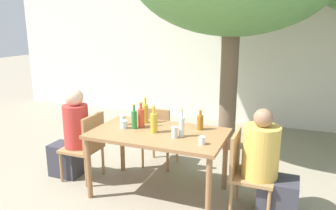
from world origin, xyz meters
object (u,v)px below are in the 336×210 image
object	(u,v)px
patio_chair_0	(87,143)
amber_bottle_0	(200,122)
patio_chair_1	(245,168)
drinking_glass_1	(124,124)
patio_chair_2	(158,134)
person_seated_0	(72,138)
drinking_glass_3	(202,140)
drinking_glass_0	(123,120)
water_bottle_2	(182,126)
person_seated_1	(268,169)
oil_cruet_1	(145,113)
drinking_glass_2	(175,132)
soda_bottle_3	(141,117)
dining_table_front	(158,139)
green_bottle_5	(134,119)
oil_cruet_4	(154,122)

from	to	relation	value
patio_chair_0	amber_bottle_0	distance (m)	1.49
patio_chair_1	drinking_glass_1	bearing A→B (deg)	91.09
patio_chair_2	patio_chair_0	bearing A→B (deg)	44.56
person_seated_0	drinking_glass_3	size ratio (longest dim) A/B	14.28
drinking_glass_0	patio_chair_0	bearing A→B (deg)	-169.09
patio_chair_1	water_bottle_2	size ratio (longest dim) A/B	2.88
person_seated_1	patio_chair_0	bearing A→B (deg)	90.00
patio_chair_0	oil_cruet_1	bearing A→B (deg)	110.96
person_seated_1	water_bottle_2	bearing A→B (deg)	93.00
drinking_glass_0	person_seated_0	bearing A→B (deg)	-172.58
drinking_glass_3	patio_chair_0	bearing A→B (deg)	172.83
oil_cruet_1	drinking_glass_2	distance (m)	0.66
patio_chair_0	drinking_glass_0	world-z (taller)	drinking_glass_0
patio_chair_2	drinking_glass_2	xyz separation A→B (m)	(0.55, -0.80, 0.34)
soda_bottle_3	drinking_glass_2	world-z (taller)	soda_bottle_3
patio_chair_2	water_bottle_2	distance (m)	1.03
dining_table_front	oil_cruet_1	size ratio (longest dim) A/B	4.72
patio_chair_2	green_bottle_5	world-z (taller)	green_bottle_5
patio_chair_2	amber_bottle_0	xyz separation A→B (m)	(0.73, -0.42, 0.38)
patio_chair_1	oil_cruet_1	bearing A→B (deg)	78.15
patio_chair_1	dining_table_front	bearing A→B (deg)	90.00
patio_chair_0	drinking_glass_0	size ratio (longest dim) A/B	7.27
amber_bottle_0	water_bottle_2	distance (m)	0.33
green_bottle_5	drinking_glass_3	world-z (taller)	green_bottle_5
amber_bottle_0	oil_cruet_4	world-z (taller)	oil_cruet_4
soda_bottle_3	person_seated_0	bearing A→B (deg)	-173.77
patio_chair_0	water_bottle_2	distance (m)	1.36
person_seated_1	oil_cruet_1	world-z (taller)	person_seated_1
person_seated_1	soda_bottle_3	xyz separation A→B (m)	(-1.50, 0.10, 0.37)
patio_chair_0	person_seated_1	bearing A→B (deg)	90.00
dining_table_front	oil_cruet_1	xyz separation A→B (m)	(-0.29, 0.27, 0.21)
oil_cruet_1	patio_chair_2	bearing A→B (deg)	92.10
dining_table_front	soda_bottle_3	bearing A→B (deg)	158.78
patio_chair_0	oil_cruet_4	distance (m)	1.04
green_bottle_5	patio_chair_2	bearing A→B (deg)	89.26
drinking_glass_0	drinking_glass_2	xyz separation A→B (m)	(0.76, -0.21, 0.00)
green_bottle_5	person_seated_0	bearing A→B (deg)	-179.13
patio_chair_2	drinking_glass_0	bearing A→B (deg)	70.57
person_seated_0	amber_bottle_0	world-z (taller)	person_seated_0
person_seated_0	patio_chair_2	bearing A→B (deg)	126.40
patio_chair_0	soda_bottle_3	bearing A→B (deg)	98.18
drinking_glass_3	oil_cruet_4	bearing A→B (deg)	164.76
person_seated_1	patio_chair_1	bearing A→B (deg)	90.00
person_seated_1	drinking_glass_3	bearing A→B (deg)	106.76
drinking_glass_0	dining_table_front	bearing A→B (deg)	-10.29
dining_table_front	water_bottle_2	bearing A→B (deg)	-9.27
drinking_glass_2	drinking_glass_3	world-z (taller)	drinking_glass_2
oil_cruet_1	drinking_glass_2	world-z (taller)	oil_cruet_1
drinking_glass_1	water_bottle_2	bearing A→B (deg)	-1.67
water_bottle_2	amber_bottle_0	bearing A→B (deg)	68.49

